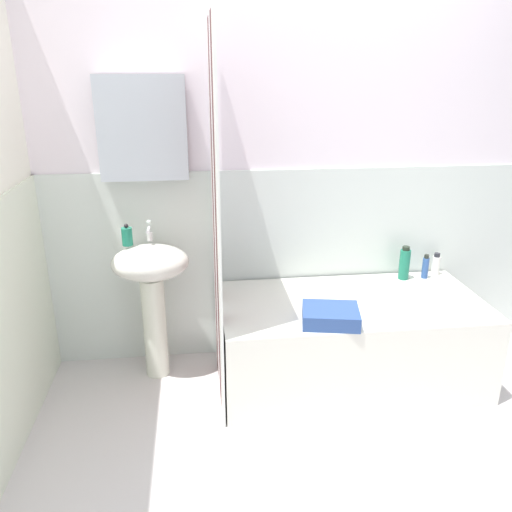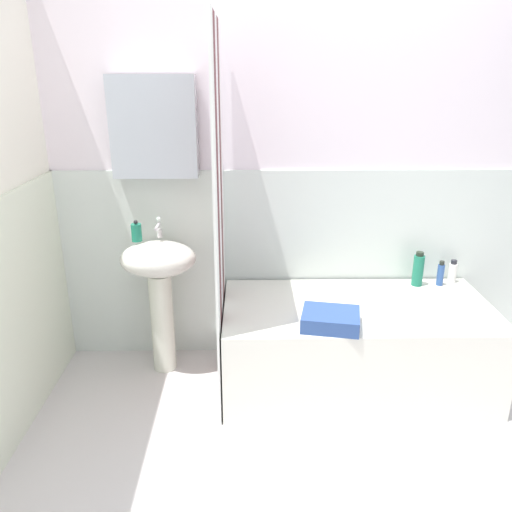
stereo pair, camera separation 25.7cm
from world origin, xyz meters
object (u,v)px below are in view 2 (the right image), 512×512
(sink, at_px, (159,278))
(lotion_bottle, at_px, (440,274))
(bathtub, at_px, (355,345))
(towel_folded, at_px, (331,319))
(shampoo_bottle, at_px, (418,270))
(soap_dispenser, at_px, (136,232))
(body_wash_bottle, at_px, (453,272))

(sink, xyz_separation_m, lotion_bottle, (1.70, 0.09, -0.02))
(bathtub, distance_m, towel_folded, 0.43)
(sink, distance_m, towel_folded, 1.04)
(bathtub, xyz_separation_m, lotion_bottle, (0.56, 0.28, 0.33))
(shampoo_bottle, bearing_deg, lotion_bottle, -0.50)
(bathtub, bearing_deg, soap_dispenser, 170.17)
(soap_dispenser, bearing_deg, bathtub, -9.83)
(shampoo_bottle, xyz_separation_m, towel_folded, (-0.61, -0.53, -0.06))
(bathtub, relative_size, lotion_bottle, 9.63)
(lotion_bottle, height_order, towel_folded, lotion_bottle)
(bathtub, distance_m, lotion_bottle, 0.71)
(soap_dispenser, relative_size, towel_folded, 0.43)
(body_wash_bottle, height_order, lotion_bottle, lotion_bottle)
(body_wash_bottle, bearing_deg, lotion_bottle, -153.94)
(lotion_bottle, relative_size, shampoo_bottle, 0.73)
(body_wash_bottle, distance_m, shampoo_bottle, 0.24)
(soap_dispenser, xyz_separation_m, body_wash_bottle, (1.91, 0.11, -0.30))
(bathtub, bearing_deg, body_wash_bottle, 26.51)
(shampoo_bottle, bearing_deg, bathtub, -146.15)
(soap_dispenser, distance_m, shampoo_bottle, 1.70)
(towel_folded, bearing_deg, bathtub, 51.99)
(soap_dispenser, distance_m, towel_folded, 1.21)
(soap_dispenser, distance_m, bathtub, 1.42)
(soap_dispenser, xyz_separation_m, bathtub, (1.26, -0.22, -0.62))
(shampoo_bottle, height_order, towel_folded, shampoo_bottle)
(sink, distance_m, body_wash_bottle, 1.80)
(sink, relative_size, towel_folded, 2.83)
(bathtub, xyz_separation_m, shampoo_bottle, (0.42, 0.28, 0.36))
(sink, xyz_separation_m, towel_folded, (0.94, -0.44, -0.06))
(bathtub, height_order, towel_folded, towel_folded)
(body_wash_bottle, relative_size, lotion_bottle, 0.93)
(sink, distance_m, shampoo_bottle, 1.56)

